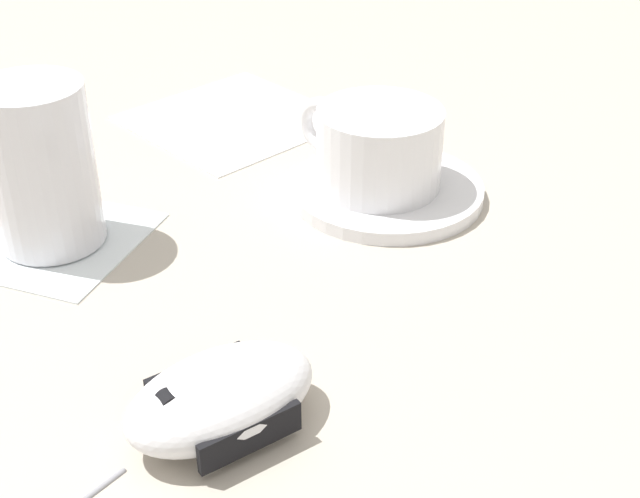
{
  "coord_description": "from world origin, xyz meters",
  "views": [
    {
      "loc": [
        -0.36,
        -0.36,
        0.32
      ],
      "look_at": [
        -0.01,
        -0.07,
        0.03
      ],
      "focal_mm": 50.0,
      "sensor_mm": 36.0,
      "label": 1
    }
  ],
  "objects_px": {
    "coffee_cup": "(377,147)",
    "drinking_glass": "(41,166)",
    "saucer": "(387,190)",
    "computer_mouse": "(221,397)"
  },
  "relations": [
    {
      "from": "saucer",
      "to": "computer_mouse",
      "type": "relative_size",
      "value": 1.23
    },
    {
      "from": "coffee_cup",
      "to": "drinking_glass",
      "type": "xyz_separation_m",
      "value": [
        -0.19,
        0.13,
        0.02
      ]
    },
    {
      "from": "drinking_glass",
      "to": "saucer",
      "type": "bearing_deg",
      "value": -34.73
    },
    {
      "from": "drinking_glass",
      "to": "coffee_cup",
      "type": "bearing_deg",
      "value": -33.9
    },
    {
      "from": "saucer",
      "to": "drinking_glass",
      "type": "relative_size",
      "value": 1.29
    },
    {
      "from": "coffee_cup",
      "to": "drinking_glass",
      "type": "distance_m",
      "value": 0.23
    },
    {
      "from": "saucer",
      "to": "computer_mouse",
      "type": "height_order",
      "value": "computer_mouse"
    },
    {
      "from": "coffee_cup",
      "to": "computer_mouse",
      "type": "distance_m",
      "value": 0.26
    },
    {
      "from": "saucer",
      "to": "drinking_glass",
      "type": "distance_m",
      "value": 0.24
    },
    {
      "from": "saucer",
      "to": "coffee_cup",
      "type": "relative_size",
      "value": 1.2
    }
  ]
}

